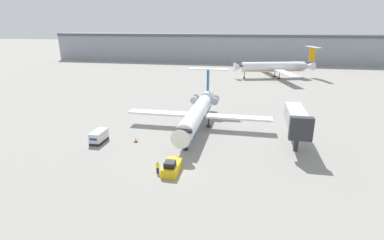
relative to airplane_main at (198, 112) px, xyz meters
The scene contains 9 objects.
ground_plane 18.06m from the airplane_main, 90.67° to the right, with size 600.00×600.00×0.00m, color gray.
terminal_building 102.27m from the airplane_main, 90.12° to the left, with size 180.00×16.80×13.58m.
airplane_main is the anchor object (origin of this frame).
pushback_tug 17.96m from the airplane_main, 91.51° to the right, with size 1.93×4.32×1.89m.
luggage_cart 17.98m from the airplane_main, 145.76° to the right, with size 1.75×3.65×1.95m.
worker_near_tug 18.75m from the airplane_main, 96.72° to the right, with size 0.40×0.24×1.70m.
traffic_cone_left 12.82m from the airplane_main, 135.10° to the right, with size 0.62×0.62×0.74m.
airplane_parked_far_left 60.67m from the airplane_main, 72.60° to the left, with size 29.27×33.89×10.79m.
jet_bridge 17.50m from the airplane_main, 19.20° to the right, with size 3.20×10.85×6.19m.
Camera 1 is at (8.88, -34.31, 18.68)m, focal length 28.00 mm.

